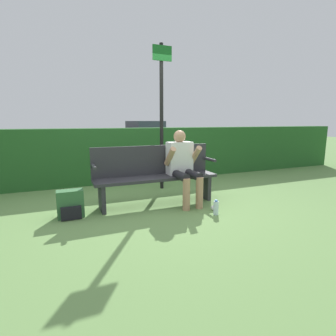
% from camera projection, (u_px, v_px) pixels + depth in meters
% --- Properties ---
extents(ground_plane, '(40.00, 40.00, 0.00)m').
position_uv_depth(ground_plane, '(157.00, 204.00, 4.22)').
color(ground_plane, '#668E4C').
extents(hedge_back, '(12.00, 0.49, 1.16)m').
position_uv_depth(hedge_back, '(128.00, 155.00, 5.81)').
color(hedge_back, '#235623').
rests_on(hedge_back, ground).
extents(park_bench, '(1.97, 0.41, 0.93)m').
position_uv_depth(park_bench, '(155.00, 174.00, 4.20)').
color(park_bench, '#2D2D33').
rests_on(park_bench, ground).
extents(person_seated, '(0.54, 0.65, 1.17)m').
position_uv_depth(person_seated, '(183.00, 164.00, 4.19)').
color(person_seated, silver).
rests_on(person_seated, ground).
extents(backpack, '(0.35, 0.25, 0.38)m').
position_uv_depth(backpack, '(71.00, 205.00, 3.60)').
color(backpack, '#336638').
rests_on(backpack, ground).
extents(water_bottle, '(0.07, 0.07, 0.22)m').
position_uv_depth(water_bottle, '(216.00, 208.00, 3.71)').
color(water_bottle, silver).
rests_on(water_bottle, ground).
extents(signpost, '(0.37, 0.09, 2.71)m').
position_uv_depth(signpost, '(162.00, 110.00, 4.93)').
color(signpost, black).
rests_on(signpost, ground).
extents(parked_car, '(4.27, 2.69, 1.32)m').
position_uv_depth(parked_car, '(146.00, 133.00, 15.41)').
color(parked_car, maroon).
rests_on(parked_car, ground).
extents(litter_crumple, '(0.07, 0.07, 0.07)m').
position_uv_depth(litter_crumple, '(213.00, 208.00, 3.91)').
color(litter_crumple, silver).
rests_on(litter_crumple, ground).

